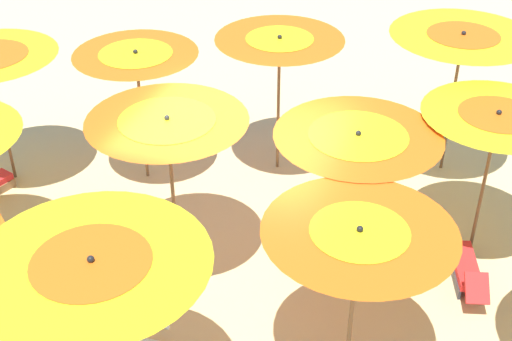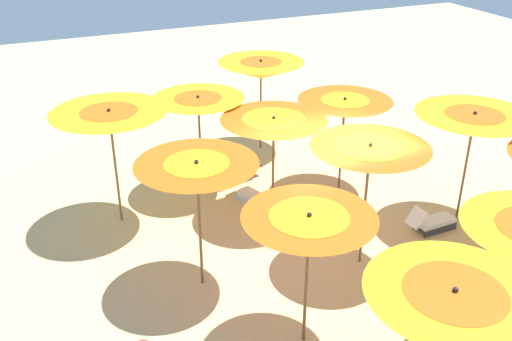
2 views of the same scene
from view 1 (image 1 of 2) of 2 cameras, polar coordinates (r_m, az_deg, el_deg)
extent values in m
cube|color=#D1B57F|center=(10.19, -1.37, -7.34)|extent=(37.28, 37.28, 0.04)
cylinder|color=brown|center=(11.98, 15.34, 4.71)|extent=(0.05, 0.05, 2.23)
cone|color=yellow|center=(11.51, 16.16, 9.58)|extent=(2.25, 2.25, 0.36)
cone|color=orange|center=(11.47, 16.24, 10.02)|extent=(1.11, 1.11, 0.18)
sphere|color=black|center=(11.43, 16.33, 10.54)|extent=(0.07, 0.07, 0.07)
cylinder|color=brown|center=(11.61, 1.79, 4.77)|extent=(0.05, 0.05, 2.14)
cone|color=orange|center=(11.14, 1.89, 9.60)|extent=(2.01, 2.01, 0.39)
cone|color=yellow|center=(11.10, 1.90, 10.07)|extent=(1.05, 1.05, 0.20)
sphere|color=black|center=(11.05, 1.91, 10.66)|extent=(0.07, 0.07, 0.07)
cylinder|color=brown|center=(11.53, -9.09, 3.79)|extent=(0.05, 0.05, 2.03)
cone|color=orange|center=(11.07, -9.55, 8.35)|extent=(1.91, 1.91, 0.38)
cone|color=yellow|center=(11.03, -9.59, 8.75)|extent=(1.12, 1.12, 0.22)
sphere|color=black|center=(10.98, -9.65, 9.38)|extent=(0.07, 0.07, 0.07)
cylinder|color=brown|center=(12.05, -19.58, 3.52)|extent=(0.05, 0.05, 2.02)
cylinder|color=brown|center=(10.33, 17.71, -1.47)|extent=(0.05, 0.05, 1.99)
cone|color=yellow|center=(9.82, 18.69, 3.32)|extent=(2.00, 2.00, 0.38)
cone|color=orange|center=(9.77, 18.79, 3.81)|extent=(1.04, 1.04, 0.20)
sphere|color=black|center=(9.72, 18.92, 4.44)|extent=(0.07, 0.07, 0.07)
cylinder|color=brown|center=(9.58, 7.64, -3.22)|extent=(0.05, 0.05, 1.93)
cone|color=orange|center=(9.04, 8.09, 1.70)|extent=(2.13, 2.13, 0.41)
cone|color=yellow|center=(8.99, 8.14, 2.18)|extent=(1.26, 1.26, 0.24)
sphere|color=black|center=(8.92, 8.21, 2.98)|extent=(0.07, 0.07, 0.07)
cylinder|color=brown|center=(9.51, -6.62, -2.65)|extent=(0.05, 0.05, 2.13)
cone|color=orange|center=(8.93, -7.06, 2.89)|extent=(2.04, 2.04, 0.42)
cone|color=yellow|center=(8.89, -7.10, 3.39)|extent=(1.21, 1.21, 0.25)
sphere|color=black|center=(8.82, -7.16, 4.22)|extent=(0.07, 0.07, 0.07)
cylinder|color=brown|center=(8.12, 7.65, -11.32)|extent=(0.05, 0.05, 1.92)
cone|color=orange|center=(7.48, 8.19, -6.07)|extent=(2.05, 2.05, 0.41)
cone|color=yellow|center=(7.41, 8.26, -5.44)|extent=(1.04, 1.04, 0.21)
sphere|color=black|center=(7.33, 8.34, -4.67)|extent=(0.07, 0.07, 0.07)
cone|color=yellow|center=(6.88, -12.87, -8.49)|extent=(2.26, 2.26, 0.43)
cone|color=orange|center=(6.81, -12.99, -7.78)|extent=(1.13, 1.13, 0.21)
sphere|color=black|center=(6.72, -13.13, -6.94)|extent=(0.07, 0.07, 0.07)
cube|color=white|center=(8.83, -8.38, -11.92)|extent=(0.36, 0.28, 0.36)
cube|color=#333338|center=(10.27, 15.53, -7.81)|extent=(0.29, 0.94, 0.14)
cube|color=#333338|center=(10.34, 17.18, -7.82)|extent=(0.29, 0.94, 0.14)
cube|color=red|center=(10.23, 16.46, -7.31)|extent=(0.55, 1.01, 0.10)
cube|color=red|center=(9.65, 17.31, -9.00)|extent=(0.39, 0.42, 0.29)
cube|color=silver|center=(10.12, 10.07, -7.67)|extent=(0.86, 0.33, 0.14)
cube|color=silver|center=(10.35, 9.80, -6.55)|extent=(0.86, 0.33, 0.14)
cube|color=white|center=(10.16, 10.00, -6.59)|extent=(0.95, 0.59, 0.10)
cube|color=white|center=(10.12, 13.48, -5.39)|extent=(0.42, 0.40, 0.43)
sphere|color=red|center=(13.59, -2.09, 4.91)|extent=(0.31, 0.31, 0.31)
camera|label=2|loc=(16.37, -26.78, 29.60)|focal=40.96mm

